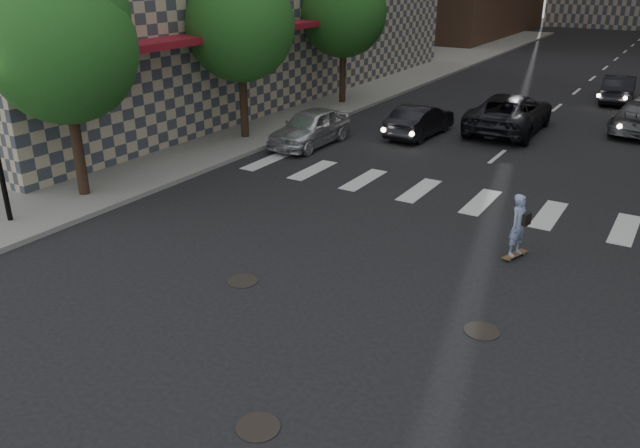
{
  "coord_description": "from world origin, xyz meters",
  "views": [
    {
      "loc": [
        6.05,
        -8.57,
        6.67
      ],
      "look_at": [
        -0.64,
        2.35,
        1.3
      ],
      "focal_mm": 35.0,
      "sensor_mm": 36.0,
      "label": 1
    }
  ],
  "objects_px": {
    "tree_c": "(346,8)",
    "traffic_car_a": "(420,120)",
    "traffic_car_c": "(510,113)",
    "skateboarder": "(519,225)",
    "silver_sedan": "(311,127)",
    "tree_a": "(66,41)",
    "traffic_car_e": "(619,89)",
    "tree_b": "(243,21)"
  },
  "relations": [
    {
      "from": "tree_c",
      "to": "traffic_car_a",
      "type": "bearing_deg",
      "value": -33.77
    },
    {
      "from": "tree_c",
      "to": "traffic_car_c",
      "type": "xyz_separation_m",
      "value": [
        8.69,
        -1.14,
        -3.85
      ]
    },
    {
      "from": "tree_c",
      "to": "skateboarder",
      "type": "distance_m",
      "value": 18.68
    },
    {
      "from": "skateboarder",
      "to": "traffic_car_c",
      "type": "height_order",
      "value": "skateboarder"
    },
    {
      "from": "skateboarder",
      "to": "silver_sedan",
      "type": "xyz_separation_m",
      "value": [
        -9.75,
        6.06,
        -0.14
      ]
    },
    {
      "from": "skateboarder",
      "to": "traffic_car_a",
      "type": "height_order",
      "value": "skateboarder"
    },
    {
      "from": "tree_a",
      "to": "tree_c",
      "type": "distance_m",
      "value": 16.0
    },
    {
      "from": "skateboarder",
      "to": "traffic_car_e",
      "type": "distance_m",
      "value": 21.31
    },
    {
      "from": "tree_a",
      "to": "traffic_car_c",
      "type": "xyz_separation_m",
      "value": [
        8.69,
        14.86,
        -3.85
      ]
    },
    {
      "from": "traffic_car_e",
      "to": "traffic_car_c",
      "type": "bearing_deg",
      "value": 66.89
    },
    {
      "from": "tree_a",
      "to": "skateboarder",
      "type": "height_order",
      "value": "tree_a"
    },
    {
      "from": "tree_a",
      "to": "traffic_car_a",
      "type": "bearing_deg",
      "value": 64.64
    },
    {
      "from": "tree_a",
      "to": "traffic_car_c",
      "type": "bearing_deg",
      "value": 59.67
    },
    {
      "from": "tree_c",
      "to": "traffic_car_c",
      "type": "distance_m",
      "value": 9.57
    },
    {
      "from": "traffic_car_c",
      "to": "tree_b",
      "type": "bearing_deg",
      "value": 36.99
    },
    {
      "from": "tree_b",
      "to": "tree_a",
      "type": "bearing_deg",
      "value": -90.0
    },
    {
      "from": "silver_sedan",
      "to": "tree_a",
      "type": "bearing_deg",
      "value": -106.69
    },
    {
      "from": "tree_c",
      "to": "traffic_car_c",
      "type": "bearing_deg",
      "value": -7.45
    },
    {
      "from": "tree_c",
      "to": "tree_a",
      "type": "bearing_deg",
      "value": -90.0
    },
    {
      "from": "traffic_car_a",
      "to": "traffic_car_c",
      "type": "height_order",
      "value": "traffic_car_c"
    },
    {
      "from": "tree_a",
      "to": "traffic_car_a",
      "type": "height_order",
      "value": "tree_a"
    },
    {
      "from": "tree_a",
      "to": "tree_b",
      "type": "height_order",
      "value": "same"
    },
    {
      "from": "traffic_car_e",
      "to": "silver_sedan",
      "type": "bearing_deg",
      "value": 54.9
    },
    {
      "from": "tree_a",
      "to": "traffic_car_c",
      "type": "height_order",
      "value": "tree_a"
    },
    {
      "from": "tree_b",
      "to": "traffic_car_c",
      "type": "relative_size",
      "value": 1.14
    },
    {
      "from": "silver_sedan",
      "to": "traffic_car_e",
      "type": "xyz_separation_m",
      "value": [
        9.15,
        15.23,
        -0.02
      ]
    },
    {
      "from": "tree_a",
      "to": "traffic_car_e",
      "type": "height_order",
      "value": "tree_a"
    },
    {
      "from": "tree_b",
      "to": "silver_sedan",
      "type": "height_order",
      "value": "tree_b"
    },
    {
      "from": "tree_c",
      "to": "traffic_car_c",
      "type": "relative_size",
      "value": 1.14
    },
    {
      "from": "silver_sedan",
      "to": "traffic_car_a",
      "type": "xyz_separation_m",
      "value": [
        3.12,
        3.54,
        -0.06
      ]
    },
    {
      "from": "skateboarder",
      "to": "tree_b",
      "type": "bearing_deg",
      "value": 175.24
    },
    {
      "from": "traffic_car_a",
      "to": "skateboarder",
      "type": "bearing_deg",
      "value": 127.62
    },
    {
      "from": "skateboarder",
      "to": "traffic_car_c",
      "type": "bearing_deg",
      "value": 125.69
    },
    {
      "from": "tree_c",
      "to": "silver_sedan",
      "type": "xyz_separation_m",
      "value": [
        2.64,
        -7.39,
        -3.93
      ]
    },
    {
      "from": "skateboarder",
      "to": "silver_sedan",
      "type": "relative_size",
      "value": 0.39
    },
    {
      "from": "tree_a",
      "to": "traffic_car_a",
      "type": "xyz_separation_m",
      "value": [
        5.76,
        12.15,
        -3.99
      ]
    },
    {
      "from": "tree_b",
      "to": "traffic_car_a",
      "type": "height_order",
      "value": "tree_b"
    },
    {
      "from": "tree_b",
      "to": "silver_sedan",
      "type": "relative_size",
      "value": 1.57
    },
    {
      "from": "tree_a",
      "to": "tree_b",
      "type": "bearing_deg",
      "value": 90.0
    },
    {
      "from": "tree_a",
      "to": "silver_sedan",
      "type": "bearing_deg",
      "value": 72.96
    },
    {
      "from": "tree_a",
      "to": "tree_c",
      "type": "relative_size",
      "value": 1.0
    },
    {
      "from": "tree_a",
      "to": "skateboarder",
      "type": "relative_size",
      "value": 4.04
    }
  ]
}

